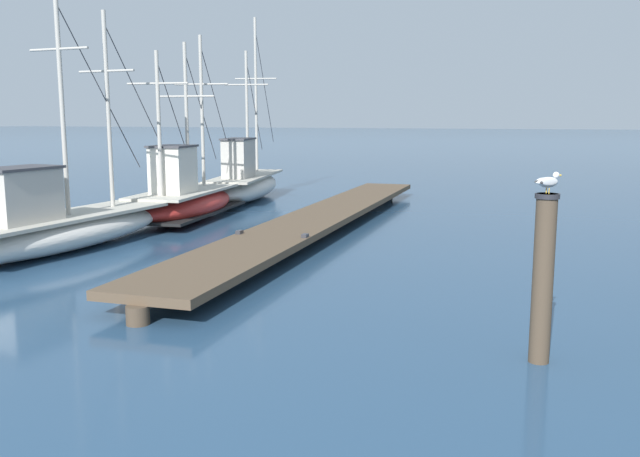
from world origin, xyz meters
TOP-DOWN VIEW (x-y plane):
  - floating_dock at (-5.14, 17.11)m, footprint 3.17×18.64m
  - fishing_boat_0 at (-9.71, 17.31)m, footprint 2.85×6.80m
  - fishing_boat_1 at (-10.36, 22.47)m, footprint 3.37×8.33m
  - fishing_boat_2 at (-9.73, 11.91)m, footprint 2.06×8.05m
  - mooring_piling at (1.31, 8.56)m, footprint 0.30×0.30m
  - perched_seagull at (1.30, 8.55)m, footprint 0.31×0.30m

SIDE VIEW (x-z plane):
  - floating_dock at x=-5.14m, z-range 0.10..0.63m
  - fishing_boat_2 at x=-9.73m, z-range -2.40..3.61m
  - fishing_boat_0 at x=-9.71m, z-range -2.19..3.50m
  - fishing_boat_1 at x=-10.36m, z-range -2.80..4.19m
  - mooring_piling at x=1.31m, z-range 0.04..2.21m
  - perched_seagull at x=1.30m, z-range 2.19..2.45m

